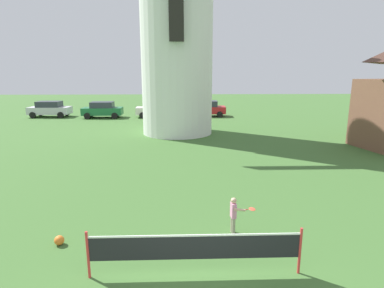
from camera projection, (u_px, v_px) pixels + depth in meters
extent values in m
cylinder|color=white|center=(177.00, 45.00, 22.01)|extent=(5.03, 5.03, 12.47)
cylinder|color=red|center=(88.00, 255.00, 6.81)|extent=(0.06, 0.06, 1.10)
cylinder|color=red|center=(300.00, 251.00, 6.97)|extent=(0.06, 0.06, 1.10)
cube|color=black|center=(195.00, 248.00, 6.86)|extent=(4.60, 0.01, 0.55)
cube|color=white|center=(195.00, 235.00, 6.80)|extent=(4.60, 0.02, 0.04)
cylinder|color=#9E937F|center=(232.00, 224.00, 8.86)|extent=(0.10, 0.10, 0.48)
cylinder|color=#9E937F|center=(234.00, 226.00, 8.73)|extent=(0.10, 0.10, 0.48)
cube|color=pink|center=(233.00, 210.00, 8.70)|extent=(0.15, 0.25, 0.42)
sphere|color=#DBB28E|center=(234.00, 201.00, 8.63)|extent=(0.16, 0.16, 0.16)
cylinder|color=#DBB28E|center=(232.00, 209.00, 8.85)|extent=(0.07, 0.07, 0.32)
cylinder|color=#DBB28E|center=(240.00, 210.00, 8.57)|extent=(0.33, 0.10, 0.12)
cylinder|color=#D84C33|center=(244.00, 210.00, 8.59)|extent=(0.22, 0.05, 0.04)
ellipsoid|color=#D84C33|center=(252.00, 209.00, 8.63)|extent=(0.21, 0.26, 0.03)
sphere|color=orange|center=(59.00, 240.00, 8.22)|extent=(0.25, 0.25, 0.25)
cube|color=silver|center=(50.00, 110.00, 31.54)|extent=(3.98, 1.73, 0.70)
cube|color=#2D333D|center=(49.00, 104.00, 31.40)|extent=(2.23, 1.51, 0.56)
cylinder|color=black|center=(67.00, 113.00, 32.48)|extent=(0.60, 0.18, 0.60)
cylinder|color=black|center=(61.00, 115.00, 30.83)|extent=(0.60, 0.18, 0.60)
cylinder|color=black|center=(40.00, 113.00, 32.41)|extent=(0.60, 0.18, 0.60)
cylinder|color=black|center=(33.00, 115.00, 30.76)|extent=(0.60, 0.18, 0.60)
cube|color=#1E6638|center=(103.00, 111.00, 30.98)|extent=(3.86, 1.81, 0.70)
cube|color=#2D333D|center=(102.00, 105.00, 30.84)|extent=(2.18, 1.56, 0.56)
cylinder|color=black|center=(118.00, 113.00, 31.97)|extent=(0.61, 0.20, 0.60)
cylinder|color=black|center=(115.00, 116.00, 30.31)|extent=(0.61, 0.20, 0.60)
cylinder|color=black|center=(92.00, 114.00, 31.81)|extent=(0.61, 0.20, 0.60)
cylinder|color=black|center=(87.00, 116.00, 30.15)|extent=(0.61, 0.20, 0.60)
cube|color=silver|center=(157.00, 111.00, 31.46)|extent=(4.22, 1.90, 0.70)
cube|color=#2D333D|center=(157.00, 104.00, 31.32)|extent=(2.39, 1.61, 0.56)
cylinder|color=black|center=(171.00, 113.00, 32.48)|extent=(0.61, 0.21, 0.60)
cylinder|color=black|center=(171.00, 115.00, 30.83)|extent=(0.61, 0.21, 0.60)
cylinder|color=black|center=(144.00, 113.00, 32.25)|extent=(0.61, 0.21, 0.60)
cylinder|color=black|center=(142.00, 115.00, 30.60)|extent=(0.61, 0.21, 0.60)
cube|color=red|center=(206.00, 110.00, 32.03)|extent=(3.88, 1.85, 0.70)
cube|color=#2D333D|center=(207.00, 104.00, 31.89)|extent=(2.19, 1.58, 0.56)
cylinder|color=black|center=(219.00, 112.00, 32.93)|extent=(0.61, 0.20, 0.60)
cylinder|color=black|center=(220.00, 114.00, 31.27)|extent=(0.61, 0.20, 0.60)
cylinder|color=black|center=(194.00, 112.00, 32.94)|extent=(0.61, 0.20, 0.60)
cylinder|color=black|center=(194.00, 114.00, 31.28)|extent=(0.61, 0.20, 0.60)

